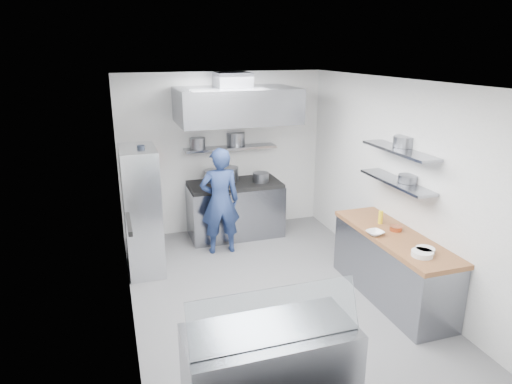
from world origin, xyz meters
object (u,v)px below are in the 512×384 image
object	(u,v)px
chef	(220,201)
display_case	(270,372)
wire_rack	(142,210)
gas_range	(235,210)

from	to	relation	value
chef	display_case	size ratio (longest dim) A/B	1.15
chef	wire_rack	size ratio (longest dim) A/B	0.93
chef	display_case	world-z (taller)	chef
chef	display_case	bearing A→B (deg)	87.02
gas_range	display_case	world-z (taller)	gas_range
gas_range	chef	size ratio (longest dim) A/B	0.93
gas_range	chef	xyz separation A→B (m)	(-0.41, -0.61, 0.41)
gas_range	chef	bearing A→B (deg)	-123.88
chef	display_case	xyz separation A→B (m)	(-0.40, -3.49, -0.44)
chef	gas_range	bearing A→B (deg)	-120.32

